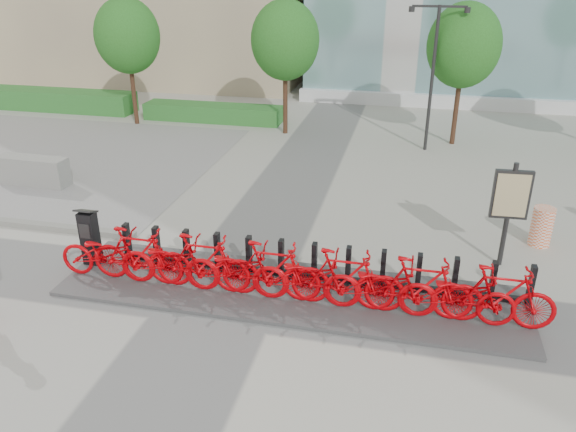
% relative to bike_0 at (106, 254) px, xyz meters
% --- Properties ---
extents(ground, '(120.00, 120.00, 0.00)m').
position_rel_bike_0_xyz_m(ground, '(2.60, 0.05, -0.63)').
color(ground, '#A9A695').
extents(gravel_patch, '(14.00, 14.00, 0.00)m').
position_rel_bike_0_xyz_m(gravel_patch, '(-7.40, 7.05, -0.63)').
color(gravel_patch, slate).
rests_on(gravel_patch, ground).
extents(hedge_a, '(10.00, 1.40, 0.90)m').
position_rel_bike_0_xyz_m(hedge_a, '(-11.40, 13.55, -0.18)').
color(hedge_a, '#1F6B1E').
rests_on(hedge_a, ground).
extents(hedge_b, '(6.00, 1.20, 0.70)m').
position_rel_bike_0_xyz_m(hedge_b, '(-2.40, 13.25, -0.28)').
color(hedge_b, '#1F6B1E').
rests_on(hedge_b, ground).
extents(tree_0, '(2.60, 2.60, 5.10)m').
position_rel_bike_0_xyz_m(tree_0, '(-5.40, 12.05, 2.96)').
color(tree_0, '#4D2C1D').
rests_on(tree_0, ground).
extents(tree_1, '(2.60, 2.60, 5.10)m').
position_rel_bike_0_xyz_m(tree_1, '(1.10, 12.05, 2.96)').
color(tree_1, '#4D2C1D').
rests_on(tree_1, ground).
extents(tree_2, '(2.60, 2.60, 5.10)m').
position_rel_bike_0_xyz_m(tree_2, '(7.60, 12.05, 2.96)').
color(tree_2, '#4D2C1D').
rests_on(tree_2, ground).
extents(streetlamp, '(2.00, 0.20, 5.00)m').
position_rel_bike_0_xyz_m(streetlamp, '(6.60, 11.05, 2.50)').
color(streetlamp, black).
rests_on(streetlamp, ground).
extents(dock_pad, '(9.60, 2.40, 0.08)m').
position_rel_bike_0_xyz_m(dock_pad, '(3.90, 0.35, -0.59)').
color(dock_pad, '#454545').
rests_on(dock_pad, ground).
extents(dock_rail_posts, '(8.74, 0.50, 0.85)m').
position_rel_bike_0_xyz_m(dock_rail_posts, '(4.32, 0.82, -0.13)').
color(dock_rail_posts, black).
rests_on(dock_rail_posts, dock_pad).
extents(bike_0, '(2.11, 0.73, 1.11)m').
position_rel_bike_0_xyz_m(bike_0, '(0.00, 0.00, 0.00)').
color(bike_0, '#BD0006').
rests_on(bike_0, dock_pad).
extents(bike_1, '(2.04, 0.58, 1.23)m').
position_rel_bike_0_xyz_m(bike_1, '(0.72, 0.00, 0.06)').
color(bike_1, '#BD0006').
rests_on(bike_1, dock_pad).
extents(bike_2, '(2.11, 0.73, 1.11)m').
position_rel_bike_0_xyz_m(bike_2, '(1.44, 0.00, 0.00)').
color(bike_2, '#BD0006').
rests_on(bike_2, dock_pad).
extents(bike_3, '(2.04, 0.58, 1.23)m').
position_rel_bike_0_xyz_m(bike_3, '(2.16, 0.00, 0.06)').
color(bike_3, '#BD0006').
rests_on(bike_3, dock_pad).
extents(bike_4, '(2.11, 0.73, 1.11)m').
position_rel_bike_0_xyz_m(bike_4, '(2.88, 0.00, 0.00)').
color(bike_4, '#BD0006').
rests_on(bike_4, dock_pad).
extents(bike_5, '(2.04, 0.58, 1.23)m').
position_rel_bike_0_xyz_m(bike_5, '(3.60, 0.00, 0.06)').
color(bike_5, '#BD0006').
rests_on(bike_5, dock_pad).
extents(bike_6, '(2.11, 0.73, 1.11)m').
position_rel_bike_0_xyz_m(bike_6, '(4.32, 0.00, 0.00)').
color(bike_6, '#BD0006').
rests_on(bike_6, dock_pad).
extents(bike_7, '(2.04, 0.58, 1.23)m').
position_rel_bike_0_xyz_m(bike_7, '(5.04, 0.00, 0.06)').
color(bike_7, '#BD0006').
rests_on(bike_7, dock_pad).
extents(bike_8, '(2.11, 0.73, 1.11)m').
position_rel_bike_0_xyz_m(bike_8, '(5.76, 0.00, 0.00)').
color(bike_8, '#BD0006').
rests_on(bike_8, dock_pad).
extents(bike_9, '(2.04, 0.58, 1.23)m').
position_rel_bike_0_xyz_m(bike_9, '(6.48, 0.00, 0.06)').
color(bike_9, '#BD0006').
rests_on(bike_9, dock_pad).
extents(bike_10, '(2.11, 0.73, 1.11)m').
position_rel_bike_0_xyz_m(bike_10, '(7.20, 0.00, 0.00)').
color(bike_10, '#BD0006').
rests_on(bike_10, dock_pad).
extents(bike_11, '(2.04, 0.58, 1.23)m').
position_rel_bike_0_xyz_m(bike_11, '(7.92, 0.00, 0.06)').
color(bike_11, '#BD0006').
rests_on(bike_11, dock_pad).
extents(kiosk, '(0.42, 0.35, 1.35)m').
position_rel_bike_0_xyz_m(kiosk, '(-0.67, 0.50, 0.09)').
color(kiosk, black).
rests_on(kiosk, dock_pad).
extents(construction_barrel, '(0.62, 0.62, 0.97)m').
position_rel_bike_0_xyz_m(construction_barrel, '(9.34, 3.84, -0.15)').
color(construction_barrel, '#FB5615').
rests_on(construction_barrel, ground).
extents(jersey_barrier, '(2.28, 0.69, 0.87)m').
position_rel_bike_0_xyz_m(jersey_barrier, '(-5.17, 4.74, -0.20)').
color(jersey_barrier, gray).
rests_on(jersey_barrier, ground).
extents(map_sign, '(0.80, 0.17, 2.43)m').
position_rel_bike_0_xyz_m(map_sign, '(8.30, 2.60, 0.97)').
color(map_sign, black).
rests_on(map_sign, ground).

